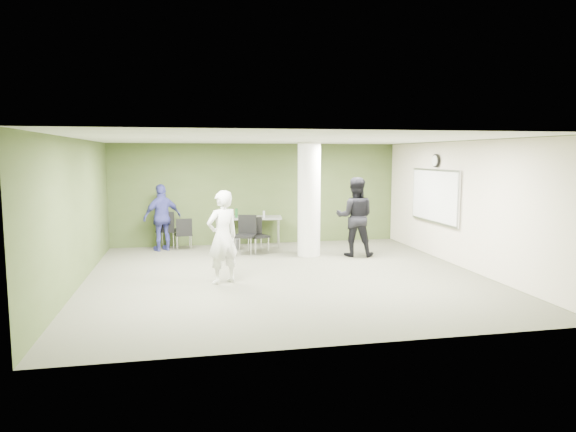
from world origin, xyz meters
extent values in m
plane|color=#5A5B48|center=(0.00, 0.00, 0.00)|extent=(8.00, 8.00, 0.00)
plane|color=white|center=(0.00, 0.00, 2.80)|extent=(8.00, 8.00, 0.00)
cube|color=#405025|center=(0.00, 4.00, 1.40)|extent=(8.00, 2.80, 0.02)
cube|color=#405025|center=(-4.00, 0.00, 1.40)|extent=(0.02, 8.00, 2.80)
cube|color=beige|center=(4.00, 0.00, 1.40)|extent=(0.02, 8.00, 2.80)
cylinder|color=silver|center=(1.00, 2.00, 1.40)|extent=(0.56, 0.56, 2.80)
cube|color=silver|center=(3.93, 1.20, 1.50)|extent=(0.04, 2.30, 1.30)
cube|color=white|center=(3.91, 1.20, 1.50)|extent=(0.02, 2.20, 1.20)
cylinder|color=black|center=(3.93, 1.20, 2.35)|extent=(0.05, 0.32, 0.32)
cylinder|color=white|center=(3.90, 1.20, 2.35)|extent=(0.02, 0.26, 0.26)
cube|color=gray|center=(-0.27, 3.55, 0.79)|extent=(1.80, 0.98, 0.04)
cylinder|color=silver|center=(-1.08, 3.36, 0.39)|extent=(0.04, 0.04, 0.77)
cylinder|color=silver|center=(0.45, 3.15, 0.39)|extent=(0.04, 0.04, 0.77)
cylinder|color=silver|center=(-0.99, 3.95, 0.39)|extent=(0.04, 0.04, 0.77)
cylinder|color=silver|center=(0.53, 3.74, 0.39)|extent=(0.04, 0.04, 0.77)
cylinder|color=#1B5321|center=(-0.65, 3.42, 0.94)|extent=(0.07, 0.07, 0.25)
cylinder|color=#B2B2B7|center=(0.09, 3.35, 0.90)|extent=(0.06, 0.06, 0.18)
cylinder|color=#4C4C4C|center=(-0.72, 3.15, 0.14)|extent=(0.25, 0.25, 0.28)
cube|color=black|center=(-2.46, 3.65, 0.49)|extent=(0.61, 0.61, 0.05)
cube|color=black|center=(-2.52, 3.43, 0.77)|extent=(0.48, 0.16, 0.49)
cylinder|color=silver|center=(-2.21, 3.80, 0.24)|extent=(0.02, 0.02, 0.47)
cylinder|color=silver|center=(-2.61, 3.90, 0.24)|extent=(0.02, 0.02, 0.47)
cylinder|color=silver|center=(-2.31, 3.40, 0.24)|extent=(0.02, 0.02, 0.47)
cylinder|color=silver|center=(-2.72, 3.50, 0.24)|extent=(0.02, 0.02, 0.47)
cube|color=black|center=(-2.05, 3.39, 0.41)|extent=(0.47, 0.47, 0.05)
cube|color=black|center=(-2.03, 3.20, 0.64)|extent=(0.41, 0.08, 0.41)
cylinder|color=silver|center=(-1.90, 3.58, 0.20)|extent=(0.02, 0.02, 0.40)
cylinder|color=silver|center=(-2.24, 3.54, 0.20)|extent=(0.02, 0.02, 0.40)
cylinder|color=silver|center=(-1.86, 3.23, 0.20)|extent=(0.02, 0.02, 0.40)
cylinder|color=silver|center=(-2.20, 3.20, 0.20)|extent=(0.02, 0.02, 0.40)
cube|color=black|center=(-0.54, 2.38, 0.48)|extent=(0.64, 0.64, 0.05)
cube|color=black|center=(-0.46, 2.59, 0.74)|extent=(0.45, 0.22, 0.48)
cylinder|color=silver|center=(-0.81, 2.27, 0.23)|extent=(0.02, 0.02, 0.46)
cylinder|color=silver|center=(-0.43, 2.12, 0.23)|extent=(0.02, 0.02, 0.46)
cylinder|color=silver|center=(-0.65, 2.64, 0.23)|extent=(0.02, 0.02, 0.46)
cylinder|color=silver|center=(-0.28, 2.49, 0.23)|extent=(0.02, 0.02, 0.46)
cube|color=black|center=(-0.19, 2.51, 0.44)|extent=(0.58, 0.58, 0.05)
cube|color=black|center=(-0.26, 2.70, 0.68)|extent=(0.41, 0.19, 0.44)
cylinder|color=silver|center=(-0.29, 2.27, 0.21)|extent=(0.02, 0.02, 0.42)
cylinder|color=silver|center=(0.05, 2.41, 0.21)|extent=(0.02, 0.02, 0.42)
cylinder|color=silver|center=(-0.43, 2.61, 0.21)|extent=(0.02, 0.02, 0.42)
cylinder|color=silver|center=(-0.09, 2.75, 0.21)|extent=(0.02, 0.02, 0.42)
imported|color=white|center=(-1.30, -0.37, 0.91)|extent=(0.79, 0.68, 1.81)
imported|color=black|center=(2.10, 1.73, 0.97)|extent=(1.13, 0.99, 1.94)
imported|color=#393C8F|center=(-2.58, 3.40, 0.87)|extent=(1.10, 0.83, 1.74)
camera|label=1|loc=(-2.00, -10.21, 2.48)|focal=32.00mm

